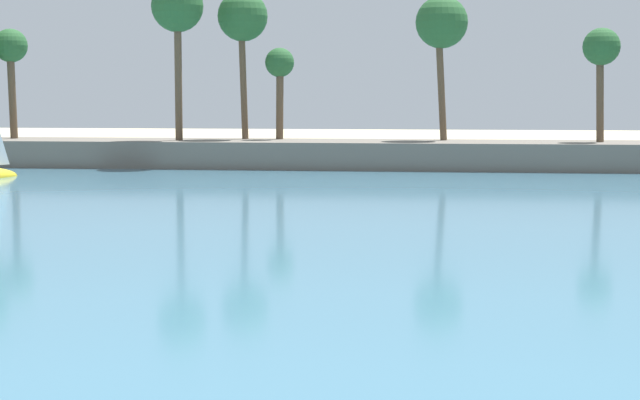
# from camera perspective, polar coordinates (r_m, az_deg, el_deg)

# --- Properties ---
(sea) EXTENTS (220.00, 95.25, 0.06)m
(sea) POSITION_cam_1_polar(r_m,az_deg,el_deg) (57.77, 5.49, 1.22)
(sea) COLOR teal
(sea) RESTS_ON ground
(palm_headland) EXTENTS (86.61, 6.29, 13.47)m
(palm_headland) POSITION_cam_1_polar(r_m,az_deg,el_deg) (65.31, 6.58, 4.90)
(palm_headland) COLOR slate
(palm_headland) RESTS_ON ground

